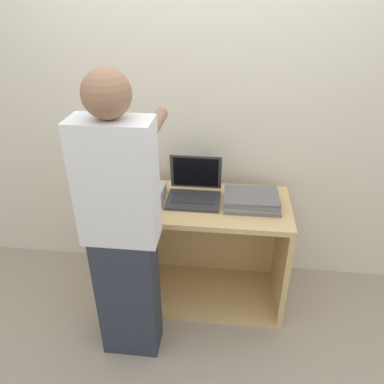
{
  "coord_description": "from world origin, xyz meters",
  "views": [
    {
      "loc": [
        0.22,
        -1.8,
        2.04
      ],
      "look_at": [
        0.0,
        0.19,
        0.91
      ],
      "focal_mm": 35.0,
      "sensor_mm": 36.0,
      "label": 1
    }
  ],
  "objects": [
    {
      "name": "person",
      "position": [
        -0.33,
        -0.2,
        0.87
      ],
      "size": [
        0.4,
        0.53,
        1.73
      ],
      "color": "#2D3342",
      "rests_on": "ground_plane"
    },
    {
      "name": "wall_back",
      "position": [
        0.0,
        0.66,
        1.2
      ],
      "size": [
        8.0,
        0.05,
        2.4
      ],
      "color": "silver",
      "rests_on": "ground_plane"
    },
    {
      "name": "laptop_open",
      "position": [
        0.0,
        0.33,
        0.85
      ],
      "size": [
        0.34,
        0.3,
        0.27
      ],
      "color": "#333338",
      "rests_on": "cart"
    },
    {
      "name": "laptop_stack_right",
      "position": [
        0.37,
        0.28,
        0.83
      ],
      "size": [
        0.36,
        0.27,
        0.08
      ],
      "color": "slate",
      "rests_on": "cart"
    },
    {
      "name": "ground_plane",
      "position": [
        0.0,
        0.0,
        0.0
      ],
      "size": [
        12.0,
        12.0,
        0.0
      ],
      "primitive_type": "plane",
      "color": "#9E9384"
    },
    {
      "name": "laptop_stack_left",
      "position": [
        -0.37,
        0.28,
        0.83
      ],
      "size": [
        0.37,
        0.27,
        0.08
      ],
      "color": "#B7B7BC",
      "rests_on": "cart"
    },
    {
      "name": "cart",
      "position": [
        0.0,
        0.35,
        0.4
      ],
      "size": [
        1.26,
        0.56,
        0.79
      ],
      "color": "tan",
      "rests_on": "ground_plane"
    }
  ]
}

